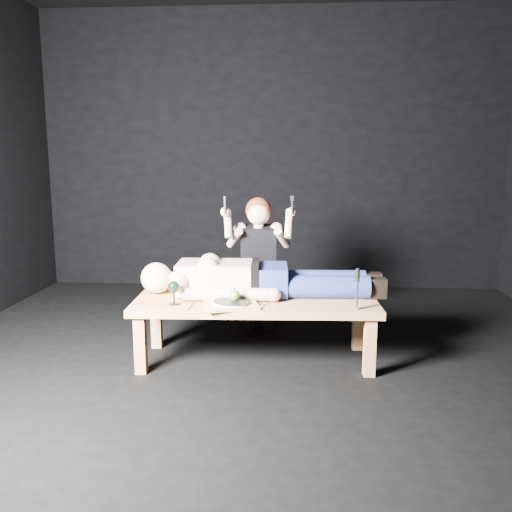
# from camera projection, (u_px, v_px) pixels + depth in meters

# --- Properties ---
(ground) EXTENTS (5.00, 5.00, 0.00)m
(ground) POSITION_uv_depth(u_px,v_px,m) (256.00, 370.00, 3.69)
(ground) COLOR black
(ground) RESTS_ON ground
(back_wall) EXTENTS (5.00, 0.00, 5.00)m
(back_wall) POSITION_uv_depth(u_px,v_px,m) (272.00, 151.00, 5.87)
(back_wall) COLOR black
(back_wall) RESTS_ON ground
(table) EXTENTS (1.71, 0.70, 0.45)m
(table) POSITION_uv_depth(u_px,v_px,m) (256.00, 330.00, 3.83)
(table) COLOR tan
(table) RESTS_ON ground
(lying_man) EXTENTS (1.87, 0.63, 0.29)m
(lying_man) POSITION_uv_depth(u_px,v_px,m) (264.00, 275.00, 3.91)
(lying_man) COLOR #DCAC8B
(lying_man) RESTS_ON table
(kneeling_woman) EXTENTS (0.65, 0.72, 1.16)m
(kneeling_woman) POSITION_uv_depth(u_px,v_px,m) (258.00, 263.00, 4.42)
(kneeling_woman) COLOR black
(kneeling_woman) RESTS_ON ground
(serving_tray) EXTENTS (0.40, 0.33, 0.02)m
(serving_tray) POSITION_uv_depth(u_px,v_px,m) (231.00, 305.00, 3.60)
(serving_tray) COLOR tan
(serving_tray) RESTS_ON table
(plate) EXTENTS (0.28, 0.28, 0.02)m
(plate) POSITION_uv_depth(u_px,v_px,m) (231.00, 302.00, 3.60)
(plate) COLOR white
(plate) RESTS_ON serving_tray
(apple) EXTENTS (0.07, 0.07, 0.07)m
(apple) POSITION_uv_depth(u_px,v_px,m) (235.00, 295.00, 3.60)
(apple) COLOR #4E921A
(apple) RESTS_ON plate
(goblet) EXTENTS (0.08, 0.08, 0.16)m
(goblet) POSITION_uv_depth(u_px,v_px,m) (174.00, 293.00, 3.64)
(goblet) COLOR black
(goblet) RESTS_ON table
(fork_flat) EXTENTS (0.02, 0.18, 0.01)m
(fork_flat) POSITION_uv_depth(u_px,v_px,m) (189.00, 306.00, 3.60)
(fork_flat) COLOR #B2B2B7
(fork_flat) RESTS_ON table
(knife_flat) EXTENTS (0.08, 0.17, 0.01)m
(knife_flat) POSITION_uv_depth(u_px,v_px,m) (263.00, 306.00, 3.61)
(knife_flat) COLOR #B2B2B7
(knife_flat) RESTS_ON table
(spoon_flat) EXTENTS (0.13, 0.15, 0.01)m
(spoon_flat) POSITION_uv_depth(u_px,v_px,m) (261.00, 304.00, 3.66)
(spoon_flat) COLOR #B2B2B7
(spoon_flat) RESTS_ON table
(carving_knife) EXTENTS (0.04, 0.04, 0.27)m
(carving_knife) POSITION_uv_depth(u_px,v_px,m) (357.00, 289.00, 3.51)
(carving_knife) COLOR #B2B2B7
(carving_knife) RESTS_ON table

